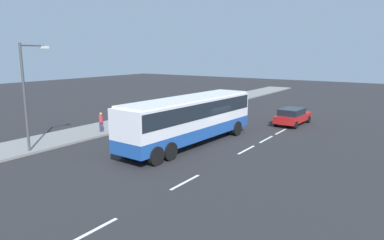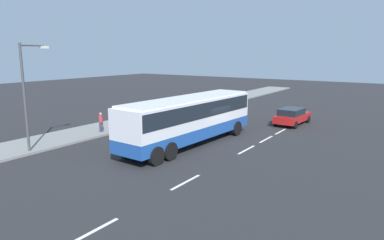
{
  "view_description": "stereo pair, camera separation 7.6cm",
  "coord_description": "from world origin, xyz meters",
  "px_view_note": "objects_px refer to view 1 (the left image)",
  "views": [
    {
      "loc": [
        -21.07,
        -12.53,
        6.23
      ],
      "look_at": [
        -1.2,
        0.85,
        1.59
      ],
      "focal_mm": 32.49,
      "sensor_mm": 36.0,
      "label": 1
    },
    {
      "loc": [
        -21.11,
        -12.47,
        6.23
      ],
      "look_at": [
        -1.2,
        0.85,
        1.59
      ],
      "focal_mm": 32.49,
      "sensor_mm": 36.0,
      "label": 2
    }
  ],
  "objects_px": {
    "street_lamp": "(27,89)",
    "pedestrian_at_crossing": "(143,112)",
    "coach_bus": "(190,115)",
    "car_red_compact": "(293,116)",
    "pedestrian_near_curb": "(101,121)"
  },
  "relations": [
    {
      "from": "car_red_compact",
      "to": "street_lamp",
      "type": "xyz_separation_m",
      "value": [
        -17.8,
        10.94,
        3.24
      ]
    },
    {
      "from": "street_lamp",
      "to": "pedestrian_near_curb",
      "type": "bearing_deg",
      "value": 3.56
    },
    {
      "from": "coach_bus",
      "to": "pedestrian_at_crossing",
      "type": "bearing_deg",
      "value": 66.04
    },
    {
      "from": "coach_bus",
      "to": "pedestrian_near_curb",
      "type": "distance_m",
      "value": 7.78
    },
    {
      "from": "coach_bus",
      "to": "pedestrian_at_crossing",
      "type": "height_order",
      "value": "coach_bus"
    },
    {
      "from": "car_red_compact",
      "to": "pedestrian_at_crossing",
      "type": "bearing_deg",
      "value": 123.54
    },
    {
      "from": "car_red_compact",
      "to": "coach_bus",
      "type": "bearing_deg",
      "value": 164.18
    },
    {
      "from": "coach_bus",
      "to": "pedestrian_near_curb",
      "type": "bearing_deg",
      "value": 101.05
    },
    {
      "from": "coach_bus",
      "to": "pedestrian_near_curb",
      "type": "xyz_separation_m",
      "value": [
        -1.09,
        7.64,
        -1.03
      ]
    },
    {
      "from": "coach_bus",
      "to": "pedestrian_at_crossing",
      "type": "distance_m",
      "value": 8.8
    },
    {
      "from": "street_lamp",
      "to": "pedestrian_at_crossing",
      "type": "bearing_deg",
      "value": 2.73
    },
    {
      "from": "coach_bus",
      "to": "car_red_compact",
      "type": "height_order",
      "value": "coach_bus"
    },
    {
      "from": "pedestrian_near_curb",
      "to": "pedestrian_at_crossing",
      "type": "bearing_deg",
      "value": 123.2
    },
    {
      "from": "pedestrian_at_crossing",
      "to": "coach_bus",
      "type": "bearing_deg",
      "value": 86.17
    },
    {
      "from": "coach_bus",
      "to": "car_red_compact",
      "type": "bearing_deg",
      "value": -16.11
    }
  ]
}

